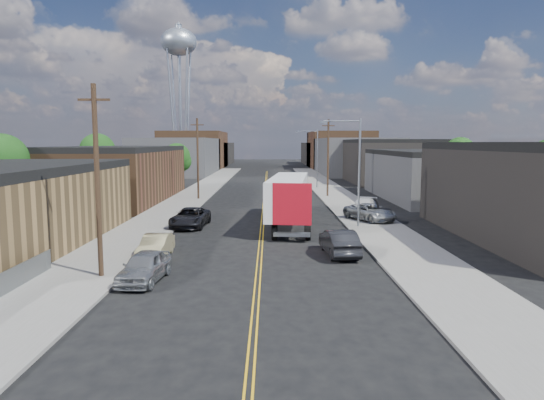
{
  "coord_description": "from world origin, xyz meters",
  "views": [
    {
      "loc": [
        0.6,
        -14.74,
        7.07
      ],
      "look_at": [
        0.81,
        23.64,
        2.5
      ],
      "focal_mm": 32.0,
      "sensor_mm": 36.0,
      "label": 1
    }
  ],
  "objects_px": {
    "car_left_b": "(156,246)",
    "car_left_c": "(190,218)",
    "water_tower": "(179,47)",
    "car_ahead_truck": "(278,188)",
    "car_right_oncoming": "(339,242)",
    "car_right_lot_a": "(370,212)",
    "car_right_lot_b": "(364,207)",
    "semi_truck": "(288,196)",
    "car_left_a": "(145,267)",
    "car_right_lot_c": "(370,205)"
  },
  "relations": [
    {
      "from": "car_left_b",
      "to": "car_left_c",
      "type": "relative_size",
      "value": 0.75
    },
    {
      "from": "car_left_b",
      "to": "water_tower",
      "type": "bearing_deg",
      "value": 99.97
    },
    {
      "from": "car_ahead_truck",
      "to": "car_right_oncoming",
      "type": "bearing_deg",
      "value": -87.3
    },
    {
      "from": "car_right_lot_a",
      "to": "car_right_lot_b",
      "type": "distance_m",
      "value": 3.21
    },
    {
      "from": "semi_truck",
      "to": "car_left_a",
      "type": "xyz_separation_m",
      "value": [
        -7.97,
        -17.65,
        -1.63
      ]
    },
    {
      "from": "car_left_b",
      "to": "semi_truck",
      "type": "bearing_deg",
      "value": 56.15
    },
    {
      "from": "car_left_c",
      "to": "car_ahead_truck",
      "type": "height_order",
      "value": "car_left_c"
    },
    {
      "from": "semi_truck",
      "to": "car_left_a",
      "type": "bearing_deg",
      "value": -108.09
    },
    {
      "from": "car_right_lot_b",
      "to": "car_right_lot_c",
      "type": "bearing_deg",
      "value": 86.79
    },
    {
      "from": "semi_truck",
      "to": "car_left_b",
      "type": "xyz_separation_m",
      "value": [
        -8.6,
        -12.5,
        -1.7
      ]
    },
    {
      "from": "semi_truck",
      "to": "car_right_lot_c",
      "type": "bearing_deg",
      "value": 45.01
    },
    {
      "from": "car_left_a",
      "to": "car_right_oncoming",
      "type": "relative_size",
      "value": 0.91
    },
    {
      "from": "car_right_lot_a",
      "to": "car_right_lot_c",
      "type": "height_order",
      "value": "car_right_lot_a"
    },
    {
      "from": "car_ahead_truck",
      "to": "car_left_b",
      "type": "bearing_deg",
      "value": -104.28
    },
    {
      "from": "water_tower",
      "to": "semi_truck",
      "type": "bearing_deg",
      "value": -73.74
    },
    {
      "from": "car_left_c",
      "to": "car_ahead_truck",
      "type": "relative_size",
      "value": 1.03
    },
    {
      "from": "semi_truck",
      "to": "car_left_a",
      "type": "height_order",
      "value": "semi_truck"
    },
    {
      "from": "car_left_a",
      "to": "car_right_lot_a",
      "type": "distance_m",
      "value": 24.14
    },
    {
      "from": "car_left_a",
      "to": "car_left_b",
      "type": "bearing_deg",
      "value": 102.47
    },
    {
      "from": "semi_truck",
      "to": "car_left_b",
      "type": "distance_m",
      "value": 15.27
    },
    {
      "from": "water_tower",
      "to": "car_ahead_truck",
      "type": "relative_size",
      "value": 6.64
    },
    {
      "from": "water_tower",
      "to": "car_right_lot_b",
      "type": "xyz_separation_m",
      "value": [
        31.64,
        -78.79,
        -29.73
      ]
    },
    {
      "from": "car_right_lot_a",
      "to": "car_ahead_truck",
      "type": "xyz_separation_m",
      "value": [
        -7.73,
        24.74,
        -0.12
      ]
    },
    {
      "from": "car_ahead_truck",
      "to": "car_right_lot_a",
      "type": "bearing_deg",
      "value": -74.71
    },
    {
      "from": "car_right_oncoming",
      "to": "car_right_lot_c",
      "type": "relative_size",
      "value": 1.32
    },
    {
      "from": "car_right_lot_b",
      "to": "car_ahead_truck",
      "type": "height_order",
      "value": "car_right_lot_b"
    },
    {
      "from": "water_tower",
      "to": "car_right_lot_b",
      "type": "relative_size",
      "value": 6.98
    },
    {
      "from": "water_tower",
      "to": "car_right_lot_b",
      "type": "height_order",
      "value": "water_tower"
    },
    {
      "from": "water_tower",
      "to": "car_right_oncoming",
      "type": "bearing_deg",
      "value": -74.1
    },
    {
      "from": "car_left_a",
      "to": "car_ahead_truck",
      "type": "height_order",
      "value": "car_left_a"
    },
    {
      "from": "car_left_b",
      "to": "car_right_lot_a",
      "type": "height_order",
      "value": "car_right_lot_a"
    },
    {
      "from": "car_left_b",
      "to": "car_ahead_truck",
      "type": "bearing_deg",
      "value": 78.49
    },
    {
      "from": "water_tower",
      "to": "car_right_lot_a",
      "type": "relative_size",
      "value": 6.92
    },
    {
      "from": "water_tower",
      "to": "car_left_c",
      "type": "height_order",
      "value": "water_tower"
    },
    {
      "from": "car_left_a",
      "to": "car_left_c",
      "type": "relative_size",
      "value": 0.8
    },
    {
      "from": "car_right_oncoming",
      "to": "car_ahead_truck",
      "type": "bearing_deg",
      "value": -89.7
    },
    {
      "from": "car_left_a",
      "to": "car_left_b",
      "type": "height_order",
      "value": "car_left_a"
    },
    {
      "from": "car_left_b",
      "to": "car_right_lot_b",
      "type": "xyz_separation_m",
      "value": [
        16.04,
        16.68,
        0.21
      ]
    },
    {
      "from": "water_tower",
      "to": "car_left_a",
      "type": "height_order",
      "value": "water_tower"
    },
    {
      "from": "car_left_a",
      "to": "car_left_c",
      "type": "bearing_deg",
      "value": 96.47
    },
    {
      "from": "semi_truck",
      "to": "car_ahead_truck",
      "type": "height_order",
      "value": "semi_truck"
    },
    {
      "from": "car_left_c",
      "to": "car_right_lot_a",
      "type": "relative_size",
      "value": 1.08
    },
    {
      "from": "car_ahead_truck",
      "to": "car_right_lot_b",
      "type": "bearing_deg",
      "value": -72.21
    },
    {
      "from": "car_right_lot_b",
      "to": "car_right_lot_c",
      "type": "xyz_separation_m",
      "value": [
        1.23,
        2.79,
        -0.12
      ]
    },
    {
      "from": "semi_truck",
      "to": "car_right_lot_b",
      "type": "distance_m",
      "value": 8.66
    },
    {
      "from": "car_left_c",
      "to": "car_ahead_truck",
      "type": "xyz_separation_m",
      "value": [
        7.91,
        27.24,
        -0.02
      ]
    },
    {
      "from": "car_left_b",
      "to": "car_right_lot_a",
      "type": "bearing_deg",
      "value": 40.79
    },
    {
      "from": "car_left_c",
      "to": "car_right_lot_a",
      "type": "distance_m",
      "value": 15.84
    },
    {
      "from": "water_tower",
      "to": "car_right_lot_c",
      "type": "distance_m",
      "value": 88.02
    },
    {
      "from": "car_right_lot_c",
      "to": "car_left_c",
      "type": "bearing_deg",
      "value": -137.07
    }
  ]
}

